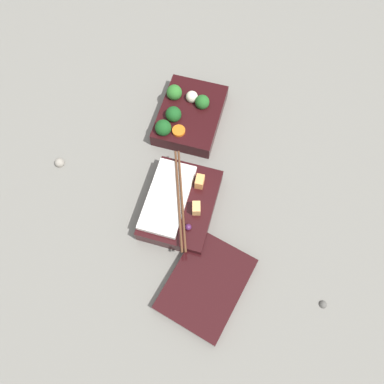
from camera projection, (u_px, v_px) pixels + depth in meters
ground_plane at (181, 167)px, 0.87m from camera, size 3.00×3.00×0.00m
bento_tray_vegetable at (188, 114)px, 0.90m from camera, size 0.19×0.14×0.07m
bento_tray_rice at (179, 204)px, 0.81m from camera, size 0.22×0.14×0.06m
bento_lid at (206, 284)px, 0.75m from camera, size 0.22×0.18×0.02m
pebble_0 at (323, 304)px, 0.74m from camera, size 0.02×0.02×0.02m
pebble_1 at (60, 163)px, 0.87m from camera, size 0.02×0.02×0.02m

